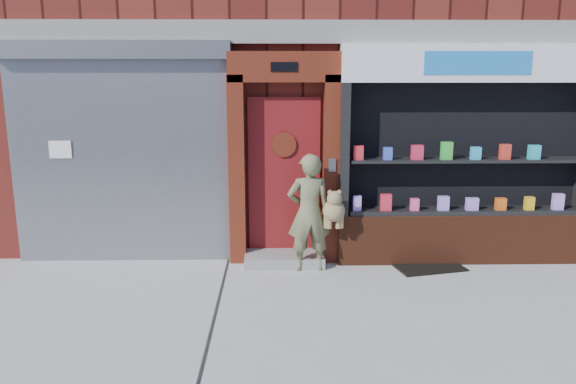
{
  "coord_description": "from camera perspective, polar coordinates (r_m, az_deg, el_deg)",
  "views": [
    {
      "loc": [
        -0.86,
        -5.76,
        2.68
      ],
      "look_at": [
        -0.71,
        1.0,
        1.19
      ],
      "focal_mm": 35.0,
      "sensor_mm": 36.0,
      "label": 1
    }
  ],
  "objects": [
    {
      "name": "ground",
      "position": [
        6.42,
        6.75,
        -12.34
      ],
      "size": [
        80.0,
        80.0,
        0.0
      ],
      "primitive_type": "plane",
      "color": "#9E9E99",
      "rests_on": "ground"
    },
    {
      "name": "building",
      "position": [
        11.86,
        3.1,
        18.83
      ],
      "size": [
        12.0,
        8.16,
        8.0
      ],
      "color": "#4F1712",
      "rests_on": "ground"
    },
    {
      "name": "shutter_bay",
      "position": [
        8.04,
        -16.72,
        5.06
      ],
      "size": [
        3.1,
        0.3,
        3.04
      ],
      "color": "gray",
      "rests_on": "ground"
    },
    {
      "name": "red_door_bay",
      "position": [
        7.72,
        -0.39,
        3.34
      ],
      "size": [
        1.52,
        0.58,
        2.9
      ],
      "color": "#4C180D",
      "rests_on": "ground"
    },
    {
      "name": "pharmacy_bay",
      "position": [
        8.12,
        17.54,
        2.6
      ],
      "size": [
        3.5,
        0.41,
        3.0
      ],
      "color": "#562614",
      "rests_on": "ground"
    },
    {
      "name": "woman",
      "position": [
        7.49,
        2.39,
        -2.08
      ],
      "size": [
        0.79,
        0.44,
        1.6
      ],
      "color": "#6A6C47",
      "rests_on": "ground"
    },
    {
      "name": "doormat",
      "position": [
        8.06,
        13.93,
        -7.27
      ],
      "size": [
        1.04,
        0.84,
        0.02
      ],
      "primitive_type": "cube",
      "rotation": [
        0.0,
        0.0,
        0.23
      ],
      "color": "black",
      "rests_on": "ground"
    }
  ]
}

